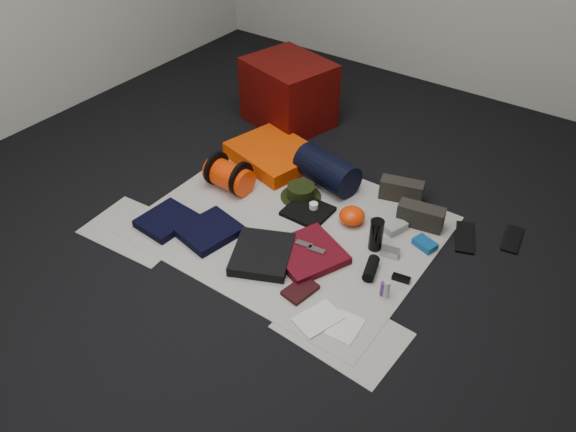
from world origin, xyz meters
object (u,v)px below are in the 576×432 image
Objects in this scene: navy_duffel at (327,170)px; paperback_book at (300,290)px; stuff_sack at (229,176)px; red_cabinet at (289,93)px; compact_camera at (390,252)px; water_bottle at (376,235)px; sleeping_pad at (274,154)px.

paperback_book is at bearing -52.57° from navy_duffel.
navy_duffel is (0.48, 0.39, 0.02)m from stuff_sack.
compact_camera is (1.31, -0.89, -0.21)m from red_cabinet.
red_cabinet is 3.26× the size of paperback_book.
red_cabinet is at bearing 143.84° from water_bottle.
sleeping_pad reaches higher than compact_camera.
sleeping_pad is at bearing 84.20° from stuff_sack.
compact_camera is at bearing -1.45° from water_bottle.
stuff_sack is 1.03m from water_bottle.
red_cabinet reaches higher than stuff_sack.
stuff_sack is at bearing 160.92° from paperback_book.
stuff_sack is 3.05× the size of compact_camera.
water_bottle reaches higher than stuff_sack.
navy_duffel is (0.67, -0.52, -0.13)m from red_cabinet.
red_cabinet is 0.94m from stuff_sack.
compact_camera is (1.12, 0.02, -0.07)m from stuff_sack.
paperback_book is (-0.15, -0.51, -0.08)m from water_bottle.
water_bottle is (0.55, -0.36, -0.01)m from navy_duffel.
water_bottle is (0.98, -0.39, 0.05)m from sleeping_pad.
red_cabinet is 1.41× the size of navy_duffel.
red_cabinet is at bearing 154.83° from navy_duffel.
compact_camera is at bearing 74.61° from paperback_book.
sleeping_pad is 3.13× the size of paperback_book.
red_cabinet is 0.86m from navy_duffel.
water_bottle is at bearing -21.14° from red_cabinet.
water_bottle is at bearing -20.54° from navy_duffel.
stuff_sack reaches higher than sleeping_pad.
navy_duffel is at bearing 146.46° from water_bottle.
stuff_sack is at bearing -178.61° from water_bottle.
navy_duffel is at bearing 124.48° from paperback_book.
paperback_book is (0.40, -0.88, -0.09)m from navy_duffel.
water_bottle is at bearing 84.02° from paperback_book.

